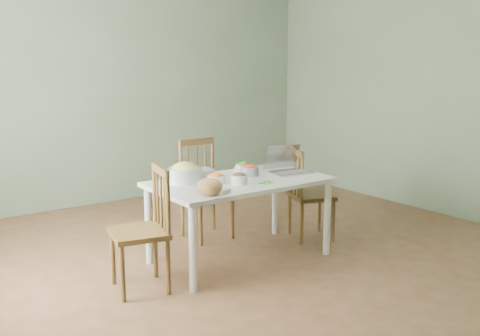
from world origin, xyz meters
TOP-DOWN VIEW (x-y plane):
  - floor at (0.00, 0.00)m, footprint 5.00×5.00m
  - wall_back at (0.00, 2.50)m, footprint 5.00×0.00m
  - wall_right at (2.50, 0.00)m, footprint 0.00×5.00m
  - dining_table at (-0.13, 0.02)m, footprint 1.48×0.83m
  - chair_far at (-0.05, 0.67)m, footprint 0.41×0.39m
  - chair_left at (-1.10, -0.06)m, footprint 0.46×0.48m
  - chair_right at (0.75, 0.08)m, footprint 0.48×0.49m
  - bread_boule at (-0.62, -0.27)m, footprint 0.23×0.23m
  - butter_stick at (-0.52, -0.32)m, footprint 0.12×0.08m
  - bowl_squash at (-0.55, 0.21)m, footprint 0.29×0.29m
  - bowl_carrot at (-0.37, 0.03)m, footprint 0.15×0.15m
  - bowl_onion at (-0.32, 0.26)m, footprint 0.22×0.22m
  - bowl_mushroom at (-0.23, -0.10)m, footprint 0.17×0.17m
  - bowl_redpep at (0.03, 0.11)m, footprint 0.18×0.18m
  - bowl_broccoli at (0.09, 0.27)m, footprint 0.19×0.19m
  - flatbread at (0.15, 0.32)m, footprint 0.28×0.28m
  - basil_bunch at (-0.04, -0.19)m, footprint 0.17×0.17m
  - laptop at (0.40, -0.02)m, footprint 0.39×0.36m

SIDE VIEW (x-z plane):
  - floor at x=0.00m, z-range 0.00..0.00m
  - dining_table at x=-0.13m, z-range 0.00..0.69m
  - chair_right at x=0.75m, z-range 0.00..0.87m
  - chair_left at x=-1.10m, z-range 0.00..0.92m
  - chair_far at x=-0.05m, z-range 0.00..0.93m
  - basil_bunch at x=-0.04m, z-range 0.69..0.71m
  - flatbread at x=0.15m, z-range 0.69..0.71m
  - butter_stick at x=-0.52m, z-range 0.69..0.72m
  - bowl_carrot at x=-0.37m, z-range 0.69..0.78m
  - bowl_onion at x=-0.32m, z-range 0.69..0.78m
  - bowl_mushroom at x=-0.23m, z-range 0.69..0.78m
  - bowl_broccoli at x=0.09m, z-range 0.69..0.79m
  - bowl_redpep at x=0.03m, z-range 0.69..0.79m
  - bread_boule at x=-0.62m, z-range 0.69..0.82m
  - bowl_squash at x=-0.55m, z-range 0.69..0.85m
  - laptop at x=0.40m, z-range 0.69..0.92m
  - wall_back at x=0.00m, z-range 0.00..2.70m
  - wall_right at x=2.50m, z-range 0.00..2.70m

